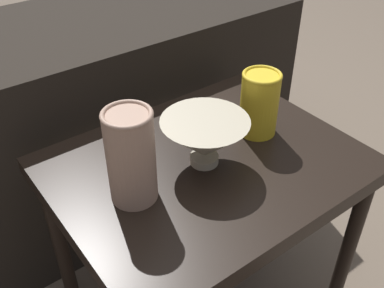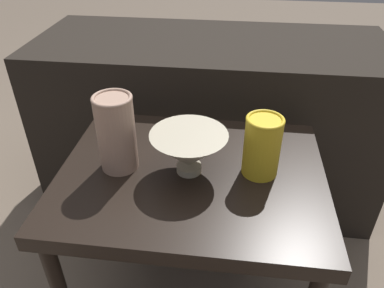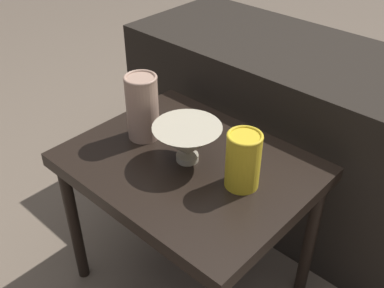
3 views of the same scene
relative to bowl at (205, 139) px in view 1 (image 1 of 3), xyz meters
The scene contains 5 objects.
table 0.12m from the bowl, ahead, with size 0.64×0.50×0.50m.
couch_backdrop 0.61m from the bowl, 89.35° to the left, with size 1.25×0.50×0.64m.
bowl is the anchor object (origin of this frame).
vase_textured_left 0.17m from the bowl, behind, with size 0.09×0.09×0.19m.
vase_colorful_right 0.17m from the bowl, ahead, with size 0.09×0.09×0.15m.
Camera 1 is at (-0.47, -0.58, 1.10)m, focal length 42.00 mm.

